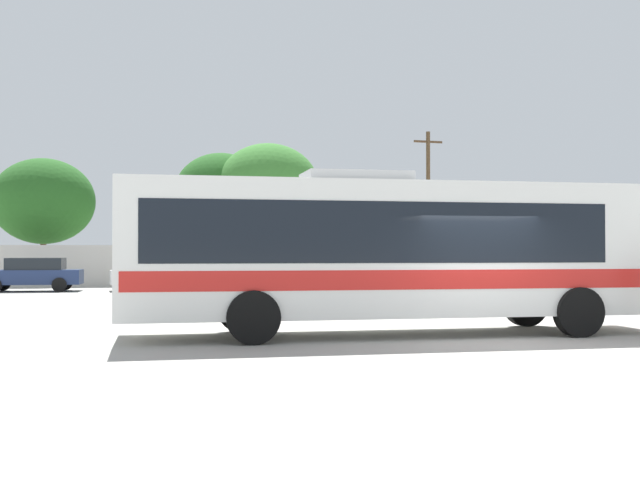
{
  "coord_description": "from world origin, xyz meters",
  "views": [
    {
      "loc": [
        -6.37,
        -14.53,
        1.77
      ],
      "look_at": [
        -2.3,
        5.46,
        2.08
      ],
      "focal_mm": 44.54,
      "sensor_mm": 36.0,
      "label": 1
    }
  ],
  "objects_px": {
    "utility_pole_near": "(428,204)",
    "roadside_tree_left": "(44,201)",
    "roadside_tree_midleft": "(221,192)",
    "parked_car_leftmost_dark_blue": "(32,274)",
    "parked_car_second_white": "(159,274)",
    "roadside_tree_midright": "(268,187)",
    "coach_bus_white_red": "(389,248)"
  },
  "relations": [
    {
      "from": "utility_pole_near",
      "to": "roadside_tree_left",
      "type": "relative_size",
      "value": 1.29
    },
    {
      "from": "coach_bus_white_red",
      "to": "parked_car_second_white",
      "type": "xyz_separation_m",
      "value": [
        -4.84,
        20.61,
        -1.07
      ]
    },
    {
      "from": "parked_car_second_white",
      "to": "roadside_tree_midright",
      "type": "bearing_deg",
      "value": 53.13
    },
    {
      "from": "utility_pole_near",
      "to": "roadside_tree_midright",
      "type": "height_order",
      "value": "utility_pole_near"
    },
    {
      "from": "parked_car_second_white",
      "to": "parked_car_leftmost_dark_blue",
      "type": "bearing_deg",
      "value": 174.58
    },
    {
      "from": "utility_pole_near",
      "to": "roadside_tree_midleft",
      "type": "bearing_deg",
      "value": 170.26
    },
    {
      "from": "parked_car_second_white",
      "to": "roadside_tree_midleft",
      "type": "height_order",
      "value": "roadside_tree_midleft"
    },
    {
      "from": "coach_bus_white_red",
      "to": "parked_car_second_white",
      "type": "relative_size",
      "value": 2.71
    },
    {
      "from": "roadside_tree_midleft",
      "to": "coach_bus_white_red",
      "type": "bearing_deg",
      "value": -87.66
    },
    {
      "from": "coach_bus_white_red",
      "to": "roadside_tree_midleft",
      "type": "relative_size",
      "value": 1.54
    },
    {
      "from": "coach_bus_white_red",
      "to": "utility_pole_near",
      "type": "height_order",
      "value": "utility_pole_near"
    },
    {
      "from": "coach_bus_white_red",
      "to": "utility_pole_near",
      "type": "relative_size",
      "value": 1.31
    },
    {
      "from": "roadside_tree_left",
      "to": "utility_pole_near",
      "type": "bearing_deg",
      "value": -2.38
    },
    {
      "from": "roadside_tree_midleft",
      "to": "parked_car_leftmost_dark_blue",
      "type": "bearing_deg",
      "value": -134.27
    },
    {
      "from": "roadside_tree_midright",
      "to": "roadside_tree_left",
      "type": "bearing_deg",
      "value": 177.39
    },
    {
      "from": "coach_bus_white_red",
      "to": "parked_car_leftmost_dark_blue",
      "type": "xyz_separation_m",
      "value": [
        -10.4,
        21.14,
        -1.05
      ]
    },
    {
      "from": "parked_car_leftmost_dark_blue",
      "to": "roadside_tree_left",
      "type": "distance_m",
      "value": 9.06
    },
    {
      "from": "coach_bus_white_red",
      "to": "utility_pole_near",
      "type": "xyz_separation_m",
      "value": [
        10.84,
        28.45,
        2.8
      ]
    },
    {
      "from": "parked_car_leftmost_dark_blue",
      "to": "roadside_tree_left",
      "type": "bearing_deg",
      "value": 94.55
    },
    {
      "from": "parked_car_leftmost_dark_blue",
      "to": "roadside_tree_midleft",
      "type": "xyz_separation_m",
      "value": [
        9.15,
        9.39,
        4.48
      ]
    },
    {
      "from": "parked_car_leftmost_dark_blue",
      "to": "roadside_tree_left",
      "type": "height_order",
      "value": "roadside_tree_left"
    },
    {
      "from": "parked_car_leftmost_dark_blue",
      "to": "parked_car_second_white",
      "type": "bearing_deg",
      "value": -5.42
    },
    {
      "from": "utility_pole_near",
      "to": "parked_car_second_white",
      "type": "bearing_deg",
      "value": -153.43
    },
    {
      "from": "parked_car_second_white",
      "to": "roadside_tree_midright",
      "type": "distance_m",
      "value": 11.27
    },
    {
      "from": "coach_bus_white_red",
      "to": "roadside_tree_left",
      "type": "relative_size",
      "value": 1.69
    },
    {
      "from": "coach_bus_white_red",
      "to": "parked_car_leftmost_dark_blue",
      "type": "relative_size",
      "value": 2.63
    },
    {
      "from": "parked_car_leftmost_dark_blue",
      "to": "roadside_tree_midright",
      "type": "relative_size",
      "value": 0.55
    },
    {
      "from": "utility_pole_near",
      "to": "roadside_tree_midright",
      "type": "bearing_deg",
      "value": 177.92
    },
    {
      "from": "parked_car_leftmost_dark_blue",
      "to": "utility_pole_near",
      "type": "relative_size",
      "value": 0.5
    },
    {
      "from": "parked_car_second_white",
      "to": "utility_pole_near",
      "type": "distance_m",
      "value": 17.95
    },
    {
      "from": "parked_car_second_white",
      "to": "utility_pole_near",
      "type": "xyz_separation_m",
      "value": [
        15.68,
        7.84,
        3.87
      ]
    },
    {
      "from": "parked_car_leftmost_dark_blue",
      "to": "roadside_tree_left",
      "type": "xyz_separation_m",
      "value": [
        -0.65,
        8.22,
        3.76
      ]
    }
  ]
}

